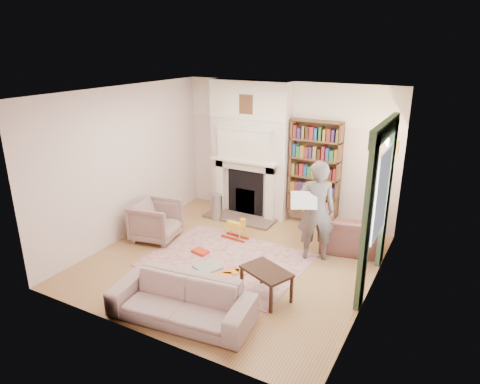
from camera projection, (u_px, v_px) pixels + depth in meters
The scene contains 25 objects.
floor at pixel (233, 260), 7.28m from camera, with size 4.50×4.50×0.00m, color brown.
ceiling at pixel (232, 92), 6.35m from camera, with size 4.50×4.50×0.00m, color white.
wall_back at pixel (287, 152), 8.68m from camera, with size 4.50×4.50×0.00m, color beige.
wall_front at pixel (137, 234), 4.95m from camera, with size 4.50×4.50×0.00m, color beige.
wall_left at pixel (126, 164), 7.83m from camera, with size 4.50×4.50×0.00m, color beige.
wall_right at pixel (377, 206), 5.80m from camera, with size 4.50×4.50×0.00m, color beige.
fireplace at pixel (250, 150), 8.86m from camera, with size 1.70×0.58×2.80m.
bookcase at pixel (315, 168), 8.36m from camera, with size 1.00×0.24×1.85m, color brown.
window at pixel (382, 194), 6.13m from camera, with size 0.02×0.90×1.30m, color silver.
curtain_left at pixel (366, 227), 5.64m from camera, with size 0.07×0.32×2.40m, color #334B30.
curtain_right at pixel (387, 195), 6.80m from camera, with size 0.07×0.32×2.40m, color #334B30.
pelmet at pixel (386, 129), 5.84m from camera, with size 0.09×1.70×0.24m, color #334B30.
wall_sconce at pixel (385, 146), 6.98m from camera, with size 0.20×0.24×0.24m, color gold, non-canonical shape.
rug at pixel (227, 260), 7.26m from camera, with size 2.54×1.96×0.01m, color beige.
armchair_reading at pixel (350, 232), 7.53m from camera, with size 1.05×0.92×0.68m, color #482E26.
armchair_left at pixel (156, 221), 7.95m from camera, with size 0.78×0.80×0.73m, color gray.
sofa at pixel (181, 300), 5.65m from camera, with size 1.92×0.75×0.56m, color #B4A695.
man_reading at pixel (316, 211), 7.07m from camera, with size 0.63×0.41×1.73m, color #554B44.
newspaper at pixel (304, 200), 6.89m from camera, with size 0.43×0.02×0.30m, color silver.
coffee_table at pixel (266, 284), 6.14m from camera, with size 0.70×0.45×0.45m, color black, non-canonical shape.
paraffin_heater at pixel (217, 207), 8.86m from camera, with size 0.24×0.24×0.55m, color #98999F.
rocking_horse at pixel (235, 228), 7.99m from camera, with size 0.51×0.20×0.45m, color gold, non-canonical shape.
board_game at pixel (207, 267), 7.00m from camera, with size 0.38×0.38×0.03m, color #DFC74E.
game_box_lid at pixel (200, 252), 7.49m from camera, with size 0.28×0.19×0.05m, color red.
comic_annuals at pixel (233, 273), 6.84m from camera, with size 0.50×0.54×0.02m.
Camera 1 is at (3.20, -5.64, 3.51)m, focal length 32.00 mm.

